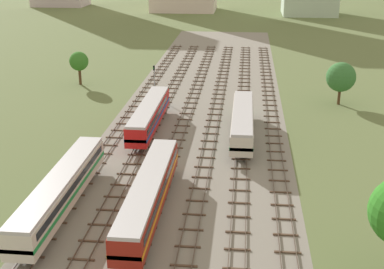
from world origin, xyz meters
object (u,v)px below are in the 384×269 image
(passenger_coach_centre_left_near, at_px, (149,192))
(diesel_railcar_centre_right_mid, at_px, (242,120))
(diesel_railcar_left_midfar, at_px, (149,114))
(signal_post_nearest, at_px, (154,77))
(passenger_coach_far_left_nearest, at_px, (61,188))

(passenger_coach_centre_left_near, bearing_deg, diesel_railcar_centre_right_mid, 69.03)
(diesel_railcar_left_midfar, height_order, signal_post_nearest, signal_post_nearest)
(diesel_railcar_centre_right_mid, relative_size, diesel_railcar_left_midfar, 1.00)
(diesel_railcar_left_midfar, bearing_deg, signal_post_nearest, 97.33)
(signal_post_nearest, bearing_deg, passenger_coach_centre_left_near, -80.96)
(passenger_coach_centre_left_near, distance_m, diesel_railcar_centre_right_mid, 25.12)
(diesel_railcar_centre_right_mid, bearing_deg, passenger_coach_far_left_nearest, -127.41)
(passenger_coach_centre_left_near, height_order, diesel_railcar_left_midfar, same)
(diesel_railcar_centre_right_mid, relative_size, signal_post_nearest, 3.49)
(passenger_coach_centre_left_near, bearing_deg, signal_post_nearest, 99.04)
(passenger_coach_centre_left_near, xyz_separation_m, signal_post_nearest, (-6.74, 42.38, 1.09))
(passenger_coach_far_left_nearest, bearing_deg, signal_post_nearest, 86.97)
(passenger_coach_far_left_nearest, relative_size, passenger_coach_centre_left_near, 1.00)
(passenger_coach_far_left_nearest, distance_m, diesel_railcar_left_midfar, 25.37)
(passenger_coach_centre_left_near, relative_size, diesel_railcar_centre_right_mid, 1.07)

